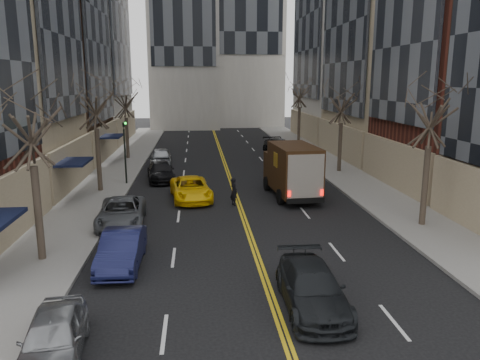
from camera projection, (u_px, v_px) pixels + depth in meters
The scene contains 21 objects.
sidewalk_left at pixel (115, 171), 37.54m from camera, with size 4.00×66.00×0.15m, color slate.
sidewalk_right at pixel (334, 167), 39.18m from camera, with size 4.00×66.00×0.15m, color slate.
tree_lf_near at pixel (28, 108), 17.77m from camera, with size 3.20×3.20×8.41m.
tree_lf_mid at pixel (94, 90), 29.37m from camera, with size 3.20×3.20×8.91m.
tree_lf_far at pixel (125, 93), 42.14m from camera, with size 3.20×3.20×8.12m.
tree_rt_near at pixel (433, 97), 22.24m from camera, with size 3.20×3.20×8.71m.
tree_rt_mid at pixel (342, 94), 35.92m from camera, with size 3.20×3.20×8.32m.
tree_rt_far at pixel (300, 84), 50.40m from camera, with size 3.20×3.20×9.11m.
traffic_signal at pixel (125, 145), 32.24m from camera, with size 0.29×0.26×4.70m.
ups_truck at pixel (292, 171), 29.23m from camera, with size 2.87×6.30×3.37m.
observer_sedan at pixel (312, 288), 15.15m from camera, with size 1.99×4.73×1.36m.
taxi at pixel (191, 189), 28.78m from camera, with size 2.28×4.93×1.37m, color yellow.
pedestrian at pixel (234, 192), 27.47m from camera, with size 0.61×0.40×1.66m, color black.
parked_lf_a at pixel (53, 337), 12.29m from camera, with size 1.57×3.90×1.33m, color #94979B.
parked_lf_b at pixel (122, 249), 18.49m from camera, with size 1.50×4.30×1.42m, color #13163C.
parked_lf_c at pixel (122, 213), 23.66m from camera, with size 2.27×4.93×1.37m, color #4C5054.
parked_lf_d at pixel (161, 172), 34.22m from camera, with size 1.88×4.62×1.34m, color black.
parked_lf_e at pixel (161, 157), 39.85m from camera, with size 1.79×4.44×1.51m, color #9EA1A5.
parked_rt_a at pixel (298, 168), 35.06m from camera, with size 1.55×4.44×1.46m, color #43464A.
parked_rt_b at pixel (284, 150), 44.85m from camera, with size 2.13×4.62×1.29m, color #A4A5AB.
parked_rt_c at pixel (279, 147), 45.44m from camera, with size 2.22×5.45×1.58m, color black.
Camera 1 is at (-2.44, -10.62, 7.32)m, focal length 35.00 mm.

